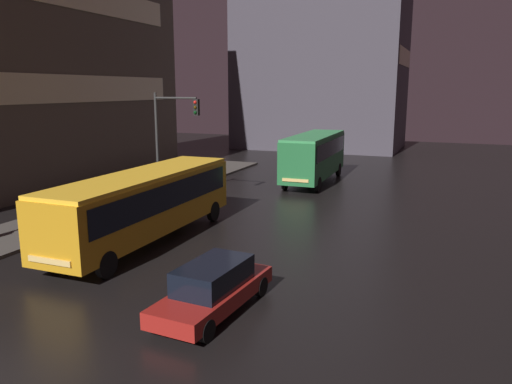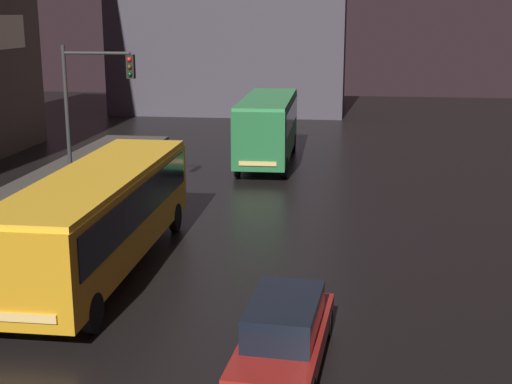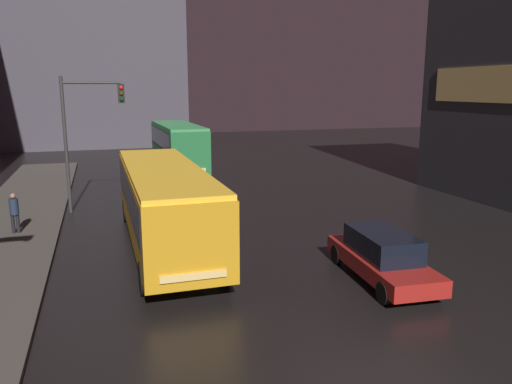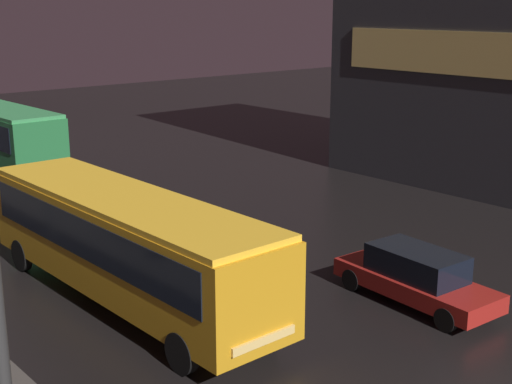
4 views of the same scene
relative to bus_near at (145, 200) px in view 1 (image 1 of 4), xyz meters
name	(u,v)px [view 1 (image 1 of 4)]	position (x,y,z in m)	size (l,w,h in m)	color
sidewalk_left	(33,229)	(-5.97, -0.63, -1.83)	(4.00, 48.00, 0.15)	#47423D
building_far_backdrop	(323,20)	(-2.29, 38.95, 12.25)	(18.07, 12.00, 28.30)	#423D47
bus_near	(145,200)	(0.00, 0.00, 0.00)	(2.71, 11.44, 3.08)	orange
bus_far	(314,153)	(3.07, 16.68, 0.23)	(2.72, 9.54, 3.46)	#236B38
car_taxi	(214,287)	(6.02, -5.31, -1.12)	(2.06, 4.91, 1.55)	maroon
pedestrian_mid	(92,193)	(-5.61, 3.22, -0.79)	(0.45, 0.45, 1.64)	black
traffic_light_main	(170,130)	(-2.76, 6.80, 2.42)	(2.89, 0.35, 6.46)	#2D2D2D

